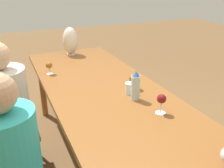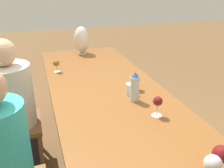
% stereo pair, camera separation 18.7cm
% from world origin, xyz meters
% --- Properties ---
extents(dining_table, '(2.76, 0.90, 0.78)m').
position_xyz_m(dining_table, '(0.00, 0.00, 0.71)').
color(dining_table, brown).
rests_on(dining_table, ground_plane).
extents(water_bottle, '(0.07, 0.07, 0.22)m').
position_xyz_m(water_bottle, '(-0.15, -0.13, 0.89)').
color(water_bottle, silver).
rests_on(water_bottle, dining_table).
extents(water_tumbler, '(0.08, 0.08, 0.09)m').
position_xyz_m(water_tumbler, '(-0.04, -0.15, 0.82)').
color(water_tumbler, silver).
rests_on(water_tumbler, dining_table).
extents(vase, '(0.17, 0.17, 0.32)m').
position_xyz_m(vase, '(1.19, -0.01, 0.94)').
color(vase, silver).
rests_on(vase, dining_table).
extents(wine_glass_0, '(0.06, 0.06, 0.12)m').
position_xyz_m(wine_glass_0, '(0.64, 0.34, 0.86)').
color(wine_glass_0, silver).
rests_on(wine_glass_0, dining_table).
extents(wine_glass_1, '(0.08, 0.08, 0.14)m').
position_xyz_m(wine_glass_1, '(-0.95, -0.23, 0.87)').
color(wine_glass_1, silver).
rests_on(wine_glass_1, dining_table).
extents(wine_glass_2, '(0.07, 0.07, 0.14)m').
position_xyz_m(wine_glass_2, '(-0.40, -0.19, 0.88)').
color(wine_glass_2, silver).
rests_on(wine_glass_2, dining_table).
extents(wine_glass_3, '(0.08, 0.08, 0.13)m').
position_xyz_m(wine_glass_3, '(0.03, -0.21, 0.86)').
color(wine_glass_3, silver).
rests_on(wine_glass_3, dining_table).
extents(wine_glass_4, '(0.08, 0.08, 0.15)m').
position_xyz_m(wine_glass_4, '(-1.00, -0.14, 0.88)').
color(wine_glass_4, silver).
rests_on(wine_glass_4, dining_table).
extents(chair_far, '(0.44, 0.44, 0.93)m').
position_xyz_m(chair_far, '(0.36, 0.84, 0.49)').
color(chair_far, brown).
rests_on(chair_far, ground_plane).
extents(person_near, '(0.32, 0.32, 1.23)m').
position_xyz_m(person_near, '(-0.47, 0.75, 0.66)').
color(person_near, '#2D2D38').
rests_on(person_near, ground_plane).
extents(person_far, '(0.38, 0.38, 1.19)m').
position_xyz_m(person_far, '(0.36, 0.75, 0.63)').
color(person_far, '#2D2D38').
rests_on(person_far, ground_plane).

